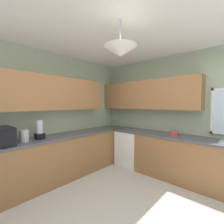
% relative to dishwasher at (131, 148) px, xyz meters
% --- Properties ---
extents(ground_plane, '(8.68, 8.68, 0.00)m').
position_rel_dishwasher_xyz_m(ground_plane, '(0.98, -1.63, -0.43)').
color(ground_plane, '#B7B2A8').
extents(room_shell, '(4.02, 4.07, 2.75)m').
position_rel_dishwasher_xyz_m(room_shell, '(0.20, -0.99, 1.46)').
color(room_shell, '#9EAD8E').
rests_on(room_shell, ground_plane).
extents(counter_run_left, '(0.65, 3.68, 0.91)m').
position_rel_dishwasher_xyz_m(counter_run_left, '(-0.66, -1.63, 0.02)').
color(counter_run_left, olive).
rests_on(counter_run_left, ground_plane).
extents(counter_run_back, '(3.11, 0.65, 0.91)m').
position_rel_dishwasher_xyz_m(counter_run_back, '(1.19, 0.03, 0.02)').
color(counter_run_back, olive).
rests_on(counter_run_back, ground_plane).
extents(dishwasher, '(0.60, 0.60, 0.87)m').
position_rel_dishwasher_xyz_m(dishwasher, '(0.00, 0.00, 0.00)').
color(dishwasher, white).
rests_on(dishwasher, ground_plane).
extents(kettle, '(0.15, 0.15, 0.21)m').
position_rel_dishwasher_xyz_m(kettle, '(-0.64, -2.30, 0.58)').
color(kettle, '#B7B7BC').
rests_on(kettle, counter_run_left).
extents(bowl, '(0.19, 0.19, 0.09)m').
position_rel_dishwasher_xyz_m(bowl, '(1.10, 0.03, 0.52)').
color(bowl, '#B74C42').
rests_on(bowl, counter_run_back).
extents(blender_appliance, '(0.15, 0.15, 0.36)m').
position_rel_dishwasher_xyz_m(blender_appliance, '(-0.66, -2.03, 0.64)').
color(blender_appliance, black).
rests_on(blender_appliance, counter_run_left).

